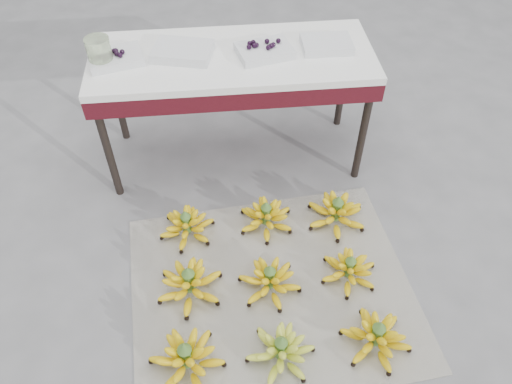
{
  "coord_description": "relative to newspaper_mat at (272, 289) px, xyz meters",
  "views": [
    {
      "loc": [
        -0.15,
        -1.16,
        1.96
      ],
      "look_at": [
        0.01,
        0.42,
        0.25
      ],
      "focal_mm": 35.0,
      "sensor_mm": 36.0,
      "label": 1
    }
  ],
  "objects": [
    {
      "name": "bunch_back_right",
      "position": [
        0.37,
        0.37,
        0.07
      ],
      "size": [
        0.39,
        0.39,
        0.18
      ],
      "rotation": [
        0.0,
        0.0,
        0.38
      ],
      "color": "yellow",
      "rests_on": "newspaper_mat"
    },
    {
      "name": "glass_jar",
      "position": [
        -0.7,
        0.87,
        0.73
      ],
      "size": [
        0.14,
        0.14,
        0.14
      ],
      "primitive_type": "cylinder",
      "rotation": [
        0.0,
        0.0,
        -0.27
      ],
      "color": "#DAF1C0",
      "rests_on": "vendor_table"
    },
    {
      "name": "tray_far_right",
      "position": [
        0.37,
        0.92,
        0.68
      ],
      "size": [
        0.24,
        0.18,
        0.04
      ],
      "color": "silver",
      "rests_on": "vendor_table"
    },
    {
      "name": "tray_right",
      "position": [
        0.06,
        0.89,
        0.68
      ],
      "size": [
        0.29,
        0.24,
        0.07
      ],
      "color": "silver",
      "rests_on": "vendor_table"
    },
    {
      "name": "tray_far_left",
      "position": [
        -0.64,
        0.9,
        0.68
      ],
      "size": [
        0.28,
        0.23,
        0.06
      ],
      "color": "silver",
      "rests_on": "vendor_table"
    },
    {
      "name": "bunch_mid_right",
      "position": [
        0.36,
        0.03,
        0.06
      ],
      "size": [
        0.27,
        0.27,
        0.16
      ],
      "rotation": [
        0.0,
        0.0,
        0.05
      ],
      "color": "yellow",
      "rests_on": "newspaper_mat"
    },
    {
      "name": "ground",
      "position": [
        -0.04,
        -0.05,
        -0.0
      ],
      "size": [
        60.0,
        60.0,
        0.0
      ],
      "primitive_type": "plane",
      "color": "#5E5E60",
      "rests_on": "ground"
    },
    {
      "name": "bunch_front_right",
      "position": [
        0.39,
        -0.3,
        0.06
      ],
      "size": [
        0.38,
        0.38,
        0.18
      ],
      "rotation": [
        0.0,
        0.0,
        0.41
      ],
      "color": "yellow",
      "rests_on": "newspaper_mat"
    },
    {
      "name": "tray_left",
      "position": [
        -0.33,
        0.93,
        0.68
      ],
      "size": [
        0.32,
        0.26,
        0.04
      ],
      "color": "silver",
      "rests_on": "vendor_table"
    },
    {
      "name": "bunch_mid_center",
      "position": [
        -0.01,
        0.01,
        0.06
      ],
      "size": [
        0.36,
        0.36,
        0.17
      ],
      "rotation": [
        0.0,
        0.0,
        -0.35
      ],
      "color": "yellow",
      "rests_on": "newspaper_mat"
    },
    {
      "name": "vendor_table",
      "position": [
        -0.1,
        0.91,
        0.58
      ],
      "size": [
        1.37,
        0.55,
        0.66
      ],
      "color": "black",
      "rests_on": "ground"
    },
    {
      "name": "bunch_back_left",
      "position": [
        -0.38,
        0.36,
        0.06
      ],
      "size": [
        0.3,
        0.3,
        0.16
      ],
      "rotation": [
        0.0,
        0.0,
        0.12
      ],
      "color": "yellow",
      "rests_on": "newspaper_mat"
    },
    {
      "name": "newspaper_mat",
      "position": [
        0.0,
        0.0,
        0.0
      ],
      "size": [
        1.34,
        1.16,
        0.01
      ],
      "primitive_type": "cube",
      "rotation": [
        0.0,
        0.0,
        0.09
      ],
      "color": "silver",
      "rests_on": "ground"
    },
    {
      "name": "bunch_front_center",
      "position": [
        -0.01,
        -0.32,
        0.06
      ],
      "size": [
        0.29,
        0.29,
        0.17
      ],
      "rotation": [
        0.0,
        0.0,
        0.03
      ],
      "color": "#9EBD35",
      "rests_on": "newspaper_mat"
    },
    {
      "name": "bunch_front_left",
      "position": [
        -0.38,
        -0.32,
        0.07
      ],
      "size": [
        0.39,
        0.39,
        0.18
      ],
      "rotation": [
        0.0,
        0.0,
        -0.37
      ],
      "color": "yellow",
      "rests_on": "newspaper_mat"
    },
    {
      "name": "bunch_back_center",
      "position": [
        0.02,
        0.38,
        0.06
      ],
      "size": [
        0.33,
        0.33,
        0.17
      ],
      "rotation": [
        0.0,
        0.0,
        0.25
      ],
      "color": "yellow",
      "rests_on": "newspaper_mat"
    },
    {
      "name": "bunch_mid_left",
      "position": [
        -0.37,
        0.03,
        0.07
      ],
      "size": [
        0.33,
        0.33,
        0.18
      ],
      "rotation": [
        0.0,
        0.0,
        -0.1
      ],
      "color": "yellow",
      "rests_on": "newspaper_mat"
    }
  ]
}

